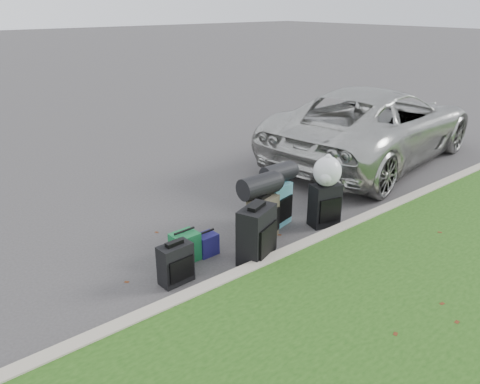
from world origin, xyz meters
TOP-DOWN VIEW (x-y plane):
  - ground at (0.00, 0.00)m, footprint 120.00×120.00m
  - curb at (0.00, -1.00)m, footprint 120.00×0.18m
  - suv at (4.19, 0.93)m, footprint 5.92×3.41m
  - suitcase_small_black at (-1.69, -0.52)m, footprint 0.42×0.25m
  - suitcase_large_black_left at (-0.60, -0.75)m, footprint 0.61×0.48m
  - suitcase_olive at (-0.11, -0.33)m, footprint 0.52×0.41m
  - suitcase_teal at (0.35, -0.12)m, footprint 0.51×0.37m
  - suitcase_large_black_right at (0.91, -0.59)m, footprint 0.49×0.36m
  - tote_green at (-1.32, -0.15)m, footprint 0.35×0.29m
  - tote_navy at (-1.01, -0.20)m, footprint 0.28×0.23m
  - duffel_left at (-0.12, -0.24)m, footprint 0.59×0.32m
  - duffel_right at (0.43, -0.05)m, footprint 0.52×0.30m
  - trash_bag at (0.89, -0.61)m, footprint 0.43×0.43m

SIDE VIEW (x-z plane):
  - ground at x=0.00m, z-range 0.00..0.00m
  - curb at x=0.00m, z-range 0.00..0.15m
  - tote_navy at x=-1.01m, z-range 0.00..0.30m
  - tote_green at x=-1.32m, z-range 0.00..0.39m
  - suitcase_small_black at x=-1.69m, z-range 0.00..0.51m
  - suitcase_olive at x=-0.11m, z-range 0.00..0.63m
  - suitcase_teal at x=0.35m, z-range 0.00..0.66m
  - suitcase_large_black_right at x=0.91m, z-range 0.00..0.66m
  - suitcase_large_black_left at x=-0.60m, z-range 0.00..0.76m
  - suv at x=4.19m, z-range 0.00..1.55m
  - duffel_left at x=-0.12m, z-range 0.63..0.95m
  - duffel_right at x=0.43m, z-range 0.66..0.94m
  - trash_bag at x=0.89m, z-range 0.66..1.09m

